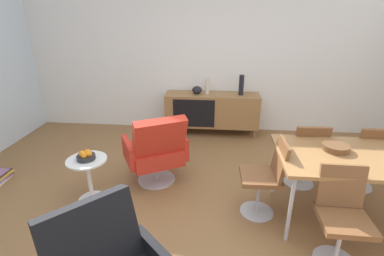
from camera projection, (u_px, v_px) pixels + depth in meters
The scene contains 15 objects.
ground_plane at pixel (194, 217), 3.05m from camera, with size 8.32×8.32×0.00m, color olive.
wall_back at pixel (207, 51), 4.91m from camera, with size 6.80×0.12×2.80m, color white.
sideboard at pixel (212, 110), 4.99m from camera, with size 1.60×0.45×0.72m.
vase_cobalt at pixel (241, 85), 4.78m from camera, with size 0.08×0.08×0.34m.
vase_sculptural_dark at pixel (207, 86), 4.84m from camera, with size 0.07×0.07×0.27m.
vase_ceramic_small at pixel (197, 90), 4.88m from camera, with size 0.17×0.17×0.13m.
dining_table at pixel (361, 159), 2.78m from camera, with size 1.60×0.90×0.74m.
wooden_bowl_on_table at pixel (336, 147), 2.87m from camera, with size 0.26×0.26×0.06m, color brown.
dining_chair_back_left at pixel (305, 152), 3.42m from camera, with size 0.42×0.44×0.86m.
dining_chair_back_right at pixel (367, 155), 3.36m from camera, with size 0.40×0.43×0.86m.
dining_chair_near_window at pixel (266, 175), 2.95m from camera, with size 0.43×0.41×0.86m.
dining_chair_front_left at pixel (342, 214), 2.39m from camera, with size 0.41×0.43×0.86m.
lounge_chair_red at pixel (156, 150), 3.49m from camera, with size 0.88×0.86×0.95m.
side_table_round at pixel (89, 175), 3.23m from camera, with size 0.44×0.44×0.52m.
fruit_bowl at pixel (86, 156), 3.14m from camera, with size 0.20×0.20×0.11m.
Camera 1 is at (0.20, -2.45, 2.03)m, focal length 26.79 mm.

